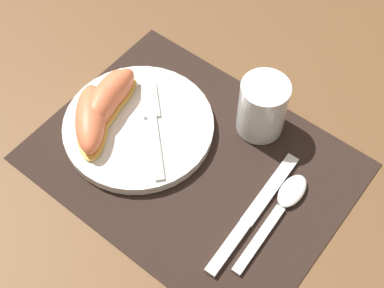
{
  "coord_description": "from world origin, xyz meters",
  "views": [
    {
      "loc": [
        0.26,
        -0.33,
        0.69
      ],
      "look_at": [
        -0.01,
        0.01,
        0.02
      ],
      "focal_mm": 50.0,
      "sensor_mm": 36.0,
      "label": 1
    }
  ],
  "objects": [
    {
      "name": "plate",
      "position": [
        -0.1,
        -0.01,
        0.01
      ],
      "size": [
        0.24,
        0.24,
        0.02
      ],
      "color": "white",
      "rests_on": "placemat"
    },
    {
      "name": "fork",
      "position": [
        -0.09,
        0.01,
        0.02
      ],
      "size": [
        0.15,
        0.14,
        0.0
      ],
      "color": "silver",
      "rests_on": "plate"
    },
    {
      "name": "knife",
      "position": [
        0.12,
        -0.02,
        0.01
      ],
      "size": [
        0.03,
        0.23,
        0.01
      ],
      "color": "silver",
      "rests_on": "placemat"
    },
    {
      "name": "citrus_wedge_1",
      "position": [
        -0.16,
        -0.02,
        0.04
      ],
      "size": [
        0.08,
        0.14,
        0.05
      ],
      "color": "#F7C656",
      "rests_on": "plate"
    },
    {
      "name": "ground_plane",
      "position": [
        0.0,
        0.0,
        0.0
      ],
      "size": [
        3.0,
        3.0,
        0.0
      ],
      "primitive_type": "plane",
      "color": "brown"
    },
    {
      "name": "citrus_wedge_2",
      "position": [
        -0.15,
        -0.05,
        0.04
      ],
      "size": [
        0.12,
        0.13,
        0.04
      ],
      "color": "#F7C656",
      "rests_on": "plate"
    },
    {
      "name": "citrus_wedge_0",
      "position": [
        -0.16,
        -0.0,
        0.04
      ],
      "size": [
        0.05,
        0.11,
        0.05
      ],
      "color": "#F7C656",
      "rests_on": "plate"
    },
    {
      "name": "spoon",
      "position": [
        0.15,
        0.02,
        0.01
      ],
      "size": [
        0.04,
        0.18,
        0.01
      ],
      "color": "silver",
      "rests_on": "placemat"
    },
    {
      "name": "placemat",
      "position": [
        0.0,
        0.0,
        0.0
      ],
      "size": [
        0.46,
        0.35,
        0.0
      ],
      "color": "black",
      "rests_on": "ground_plane"
    },
    {
      "name": "juice_glass",
      "position": [
        0.04,
        0.12,
        0.05
      ],
      "size": [
        0.07,
        0.07,
        0.1
      ],
      "color": "silver",
      "rests_on": "placemat"
    }
  ]
}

